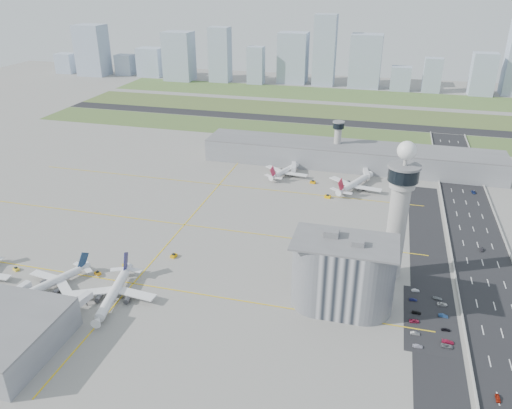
% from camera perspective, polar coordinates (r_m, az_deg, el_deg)
% --- Properties ---
extents(ground, '(1000.00, 1000.00, 0.00)m').
position_cam_1_polar(ground, '(243.72, -2.14, -6.56)').
color(ground, gray).
extents(grass_strip_0, '(480.00, 50.00, 0.08)m').
position_cam_1_polar(grass_strip_0, '(449.58, 3.85, 8.44)').
color(grass_strip_0, '#4A6630').
rests_on(grass_strip_0, ground).
extents(grass_strip_1, '(480.00, 60.00, 0.08)m').
position_cam_1_polar(grass_strip_1, '(520.80, 5.52, 10.68)').
color(grass_strip_1, '#485C2B').
rests_on(grass_strip_1, ground).
extents(grass_strip_2, '(480.00, 70.00, 0.08)m').
position_cam_1_polar(grass_strip_2, '(597.79, 6.88, 12.48)').
color(grass_strip_2, '#506C33').
rests_on(grass_strip_2, ground).
extents(runway, '(480.00, 22.00, 0.10)m').
position_cam_1_polar(runway, '(484.57, 4.73, 9.63)').
color(runway, black).
rests_on(runway, ground).
extents(highway, '(28.00, 500.00, 0.10)m').
position_cam_1_polar(highway, '(241.35, 25.39, -9.63)').
color(highway, black).
rests_on(highway, ground).
extents(barrier_left, '(0.60, 500.00, 1.20)m').
position_cam_1_polar(barrier_left, '(238.40, 22.10, -9.25)').
color(barrier_left, '#9E9E99').
rests_on(barrier_left, ground).
extents(landside_road, '(18.00, 260.00, 0.08)m').
position_cam_1_polar(landside_road, '(228.88, 19.55, -10.50)').
color(landside_road, black).
rests_on(landside_road, ground).
extents(parking_lot, '(20.00, 44.00, 0.10)m').
position_cam_1_polar(parking_lot, '(218.86, 19.18, -12.23)').
color(parking_lot, black).
rests_on(parking_lot, ground).
extents(taxiway_line_h_0, '(260.00, 0.60, 0.01)m').
position_cam_1_polar(taxiway_line_h_0, '(234.52, -13.84, -8.76)').
color(taxiway_line_h_0, yellow).
rests_on(taxiway_line_h_0, ground).
extents(taxiway_line_h_1, '(260.00, 0.60, 0.01)m').
position_cam_1_polar(taxiway_line_h_1, '(280.69, -8.19, -2.30)').
color(taxiway_line_h_1, yellow).
rests_on(taxiway_line_h_1, ground).
extents(taxiway_line_h_2, '(260.00, 0.60, 0.01)m').
position_cam_1_polar(taxiway_line_h_2, '(331.33, -4.23, 2.28)').
color(taxiway_line_h_2, yellow).
rests_on(taxiway_line_h_2, ground).
extents(taxiway_line_v, '(0.60, 260.00, 0.01)m').
position_cam_1_polar(taxiway_line_v, '(280.69, -8.19, -2.30)').
color(taxiway_line_v, yellow).
rests_on(taxiway_line_v, ground).
extents(control_tower, '(14.00, 14.00, 64.50)m').
position_cam_1_polar(control_tower, '(226.13, 16.06, -0.17)').
color(control_tower, '#ADAAA5').
rests_on(control_tower, ground).
extents(secondary_tower, '(8.60, 8.60, 31.90)m').
position_cam_1_polar(secondary_tower, '(366.19, 9.31, 7.38)').
color(secondary_tower, '#ADAAA5').
rests_on(secondary_tower, ground).
extents(admin_building, '(42.00, 24.00, 33.50)m').
position_cam_1_polar(admin_building, '(209.07, 9.87, -7.87)').
color(admin_building, '#B2B2B7').
rests_on(admin_building, ground).
extents(terminal_pier, '(210.00, 32.00, 15.80)m').
position_cam_1_polar(terminal_pier, '(366.93, 10.71, 5.51)').
color(terminal_pier, gray).
rests_on(terminal_pier, ground).
extents(airplane_near_b, '(44.71, 47.44, 10.50)m').
position_cam_1_polar(airplane_near_b, '(239.63, -22.39, -7.80)').
color(airplane_near_b, white).
rests_on(airplane_near_b, ground).
extents(airplane_near_c, '(44.32, 49.52, 12.17)m').
position_cam_1_polar(airplane_near_c, '(222.14, -16.11, -9.25)').
color(airplane_near_c, white).
rests_on(airplane_near_c, ground).
extents(airplane_far_a, '(45.03, 48.44, 10.97)m').
position_cam_1_polar(airplane_far_a, '(346.43, 3.52, 4.31)').
color(airplane_far_a, white).
rests_on(airplane_far_a, ground).
extents(airplane_far_b, '(52.00, 55.32, 12.29)m').
position_cam_1_polar(airplane_far_b, '(329.39, 11.35, 2.85)').
color(airplane_far_b, white).
rests_on(airplane_far_b, ground).
extents(jet_bridge_near_1, '(5.39, 14.31, 5.70)m').
position_cam_1_polar(jet_bridge_near_1, '(235.53, -26.92, -10.04)').
color(jet_bridge_near_1, silver).
rests_on(jet_bridge_near_1, ground).
extents(jet_bridge_near_2, '(5.39, 14.31, 5.70)m').
position_cam_1_polar(jet_bridge_near_2, '(218.28, -20.84, -11.72)').
color(jet_bridge_near_2, silver).
rests_on(jet_bridge_near_2, ground).
extents(jet_bridge_far_0, '(5.39, 14.31, 5.70)m').
position_cam_1_polar(jet_bridge_far_0, '(358.04, 4.34, 4.53)').
color(jet_bridge_far_0, silver).
rests_on(jet_bridge_far_0, ground).
extents(jet_bridge_far_1, '(5.39, 14.31, 5.70)m').
position_cam_1_polar(jet_bridge_far_1, '(353.06, 12.34, 3.71)').
color(jet_bridge_far_1, silver).
rests_on(jet_bridge_far_1, ground).
extents(tug_0, '(3.42, 2.96, 1.67)m').
position_cam_1_polar(tug_0, '(262.26, -25.74, -6.64)').
color(tug_0, yellow).
rests_on(tug_0, ground).
extents(tug_1, '(3.29, 3.32, 1.61)m').
position_cam_1_polar(tug_1, '(247.81, -14.71, -6.67)').
color(tug_1, gold).
rests_on(tug_1, ground).
extents(tug_2, '(3.46, 3.01, 1.68)m').
position_cam_1_polar(tug_2, '(244.94, -17.66, -7.47)').
color(tug_2, orange).
rests_on(tug_2, ground).
extents(tug_3, '(2.89, 3.66, 1.89)m').
position_cam_1_polar(tug_3, '(250.23, -9.38, -5.76)').
color(tug_3, '#DD9B07').
rests_on(tug_3, ground).
extents(tug_4, '(3.69, 2.77, 1.98)m').
position_cam_1_polar(tug_4, '(334.43, 6.51, 2.58)').
color(tug_4, '#DC9202').
rests_on(tug_4, ground).
extents(tug_5, '(3.95, 2.98, 2.11)m').
position_cam_1_polar(tug_5, '(313.61, 8.19, 0.94)').
color(tug_5, '#FCB400').
rests_on(tug_5, ground).
extents(car_lot_0, '(3.67, 1.50, 1.25)m').
position_cam_1_polar(car_lot_0, '(203.10, 17.99, -15.12)').
color(car_lot_0, silver).
rests_on(car_lot_0, ground).
extents(car_lot_1, '(3.67, 1.53, 1.18)m').
position_cam_1_polar(car_lot_1, '(208.73, 17.72, -13.85)').
color(car_lot_1, gray).
rests_on(car_lot_1, ground).
extents(car_lot_2, '(4.32, 2.54, 1.13)m').
position_cam_1_polar(car_lot_2, '(214.96, 17.64, -12.57)').
color(car_lot_2, maroon).
rests_on(car_lot_2, ground).
extents(car_lot_3, '(3.82, 1.65, 1.10)m').
position_cam_1_polar(car_lot_3, '(219.87, 17.86, -11.67)').
color(car_lot_3, black).
rests_on(car_lot_3, ground).
extents(car_lot_4, '(3.57, 1.72, 1.17)m').
position_cam_1_polar(car_lot_4, '(227.09, 17.51, -10.31)').
color(car_lot_4, navy).
rests_on(car_lot_4, ground).
extents(car_lot_5, '(3.57, 1.73, 1.13)m').
position_cam_1_polar(car_lot_5, '(233.21, 17.75, -9.34)').
color(car_lot_5, silver).
rests_on(car_lot_5, ground).
extents(car_lot_6, '(4.51, 2.34, 1.21)m').
position_cam_1_polar(car_lot_6, '(206.65, 21.00, -14.86)').
color(car_lot_6, slate).
rests_on(car_lot_6, ground).
extents(car_lot_7, '(4.48, 1.93, 1.29)m').
position_cam_1_polar(car_lot_7, '(208.65, 21.08, -14.43)').
color(car_lot_7, '#B4183F').
rests_on(car_lot_7, ground).
extents(car_lot_8, '(3.46, 1.62, 1.15)m').
position_cam_1_polar(car_lot_8, '(214.48, 20.86, -13.21)').
color(car_lot_8, black).
rests_on(car_lot_8, ground).
extents(car_lot_9, '(3.91, 1.68, 1.25)m').
position_cam_1_polar(car_lot_9, '(221.48, 20.61, -11.81)').
color(car_lot_9, navy).
rests_on(car_lot_9, ground).
extents(car_lot_10, '(4.39, 2.30, 1.18)m').
position_cam_1_polar(car_lot_10, '(228.16, 20.51, -10.62)').
color(car_lot_10, silver).
rests_on(car_lot_10, ground).
extents(car_lot_11, '(3.92, 1.75, 1.12)m').
position_cam_1_polar(car_lot_11, '(231.14, 20.04, -10.05)').
color(car_lot_11, gray).
rests_on(car_lot_11, ground).
extents(car_hw_0, '(1.45, 3.59, 1.22)m').
position_cam_1_polar(car_hw_0, '(192.65, 25.92, -19.29)').
color(car_hw_0, maroon).
rests_on(car_hw_0, ground).
extents(car_hw_1, '(2.04, 4.12, 1.30)m').
position_cam_1_polar(car_hw_1, '(277.01, 24.37, -4.70)').
color(car_hw_1, black).
rests_on(car_hw_1, ground).
extents(car_hw_2, '(2.62, 4.82, 1.28)m').
position_cam_1_polar(car_hw_2, '(346.31, 23.61, 1.30)').
color(car_hw_2, navy).
rests_on(car_hw_2, ground).
extents(car_hw_4, '(2.01, 3.82, 1.24)m').
position_cam_1_polar(car_hw_4, '(401.44, 20.87, 4.87)').
color(car_hw_4, '#969696').
rests_on(car_hw_4, ground).
extents(skyline_bldg_0, '(24.05, 19.24, 26.50)m').
position_cam_1_polar(skyline_bldg_0, '(768.84, -20.88, 14.86)').
color(skyline_bldg_0, '#9EADC1').
rests_on(skyline_bldg_0, ground).
extents(skyline_bldg_1, '(37.63, 30.10, 65.60)m').
position_cam_1_polar(skyline_bldg_1, '(737.00, -18.21, 16.40)').
color(skyline_bldg_1, '#9EADC1').
rests_on(skyline_bldg_1, ground).
extents(skyline_bldg_2, '(22.81, 18.25, 26.79)m').
position_cam_1_polar(skyline_bldg_2, '(730.04, -14.73, 15.19)').
color(skyline_bldg_2, '#9EADC1').
rests_on(skyline_bldg_2, ground).
extents(skyline_bldg_3, '(32.30, 25.84, 36.93)m').
position_cam_1_polar(skyline_bldg_3, '(712.36, -11.90, 15.65)').
color(skyline_bldg_3, '#9EADC1').
rests_on(skyline_bldg_3, ground).
extents(skyline_bldg_4, '(35.81, 28.65, 60.36)m').
position_cam_1_polar(skyline_bldg_4, '(676.00, -8.80, 16.41)').
color(skyline_bldg_4, '#9EADC1').
rests_on(skyline_bldg_4, ground).
extents(skyline_bldg_5, '(25.49, 20.39, 66.89)m').
position_cam_1_polar(skyline_bldg_5, '(660.14, -4.13, 16.71)').
color(skyline_bldg_5, '#9EADC1').
rests_on(skyline_bldg_5, ground).
extents(skyline_bldg_6, '(20.04, 16.03, 45.20)m').
position_cam_1_polar(skyline_bldg_6, '(646.42, -0.01, 15.62)').
color(skyline_bldg_6, '#9EADC1').
rests_on(skyline_bldg_6, ground).
extents(skyline_bldg_7, '(35.76, 28.61, 61.22)m').
position_cam_1_polar(skyline_bldg_7, '(653.91, 4.25, 16.37)').
color(skyline_bldg_7, '#9EADC1').
rests_on(skyline_bldg_7, ground).
extents(skyline_bldg_8, '(26.33, 21.06, 83.39)m').
position_cam_1_polar(skyline_bldg_8, '(640.84, 7.86, 17.05)').
color(skyline_bldg_8, '#9EADC1').
rests_on(skyline_bldg_8, ground).
extents(skyline_bldg_9, '(36.96, 29.57, 62.11)m').
position_cam_1_polar(skyline_bldg_9, '(638.67, 12.40, 15.73)').
color(skyline_bldg_9, '#9EADC1').
rests_on(skyline_bldg_9, ground).
extents(skyline_bldg_10, '(23.01, 18.41, 27.75)m').
position_cam_1_polar(skyline_bldg_10, '(632.27, 16.19, 13.66)').
color(skyline_bldg_10, '#9EADC1').
rests_on(skyline_bldg_10, ground).
extents(skyline_bldg_11, '(20.22, 16.18, 38.97)m').
position_cam_1_polar(skyline_bldg_11, '(632.52, 19.50, 13.76)').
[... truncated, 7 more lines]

